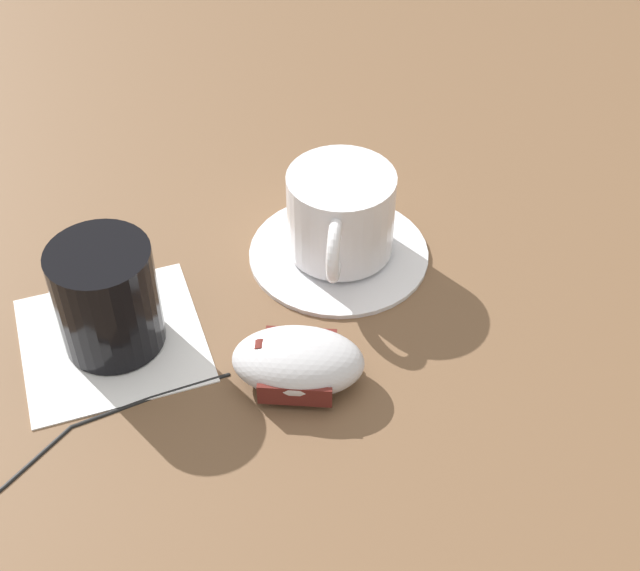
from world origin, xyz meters
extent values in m
plane|color=brown|center=(0.00, 0.00, 0.00)|extent=(3.00, 3.00, 0.00)
cylinder|color=white|center=(-0.07, -0.10, 0.00)|extent=(0.15, 0.15, 0.01)
cylinder|color=white|center=(-0.07, -0.10, 0.04)|extent=(0.09, 0.09, 0.07)
torus|color=white|center=(-0.07, -0.05, 0.05)|extent=(0.02, 0.05, 0.05)
ellipsoid|color=silver|center=(-0.04, 0.04, 0.02)|extent=(0.10, 0.07, 0.04)
cylinder|color=#591E19|center=(-0.01, 0.04, 0.03)|extent=(0.01, 0.01, 0.01)
cube|color=#591E19|center=(-0.04, 0.07, 0.01)|extent=(0.05, 0.01, 0.02)
cube|color=#591E19|center=(-0.04, 0.01, 0.01)|extent=(0.05, 0.01, 0.02)
cylinder|color=black|center=(0.04, 0.05, 0.00)|extent=(0.06, 0.03, 0.00)
cylinder|color=black|center=(0.09, 0.07, 0.00)|extent=(0.05, 0.03, 0.00)
cylinder|color=black|center=(0.14, 0.11, 0.00)|extent=(0.04, 0.05, 0.00)
sphere|color=black|center=(0.01, 0.03, 0.00)|extent=(0.00, 0.00, 0.00)
sphere|color=black|center=(0.07, 0.06, 0.00)|extent=(0.00, 0.00, 0.00)
sphere|color=black|center=(0.12, 0.08, 0.00)|extent=(0.00, 0.00, 0.00)
sphere|color=black|center=(0.15, 0.13, 0.00)|extent=(0.00, 0.00, 0.00)
cube|color=white|center=(0.10, 0.00, 0.00)|extent=(0.17, 0.17, 0.00)
cylinder|color=black|center=(0.10, 0.00, 0.05)|extent=(0.08, 0.08, 0.09)
camera|label=1|loc=(-0.06, 0.47, 0.51)|focal=50.00mm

